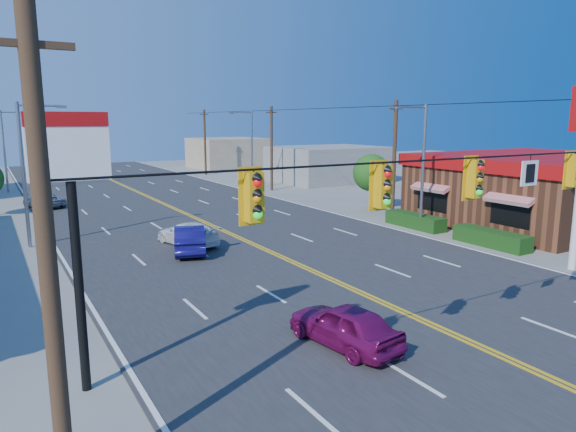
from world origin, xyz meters
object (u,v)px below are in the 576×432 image
car_magenta (344,327)px  car_blue (189,240)px  pizza_hut_sign (72,195)px  car_white (188,235)px  kfc (537,189)px  car_silver (44,201)px  signal_span (499,195)px

car_magenta → car_blue: 13.61m
pizza_hut_sign → car_white: (7.75, 13.76, -4.53)m
kfc → car_blue: (-23.62, 4.21, -1.65)m
car_magenta → car_white: bearing=-99.7°
car_magenta → pizza_hut_sign: bearing=-19.1°
car_magenta → car_silver: (-5.34, 33.34, -0.11)m
pizza_hut_sign → signal_span: bearing=-20.2°
car_white → car_blue: bearing=59.9°
pizza_hut_sign → car_blue: pizza_hut_sign is taller
signal_span → car_blue: bearing=102.5°
car_blue → car_silver: (-5.22, 19.73, -0.17)m
car_magenta → car_blue: size_ratio=0.90×
car_silver → car_blue: bearing=81.3°
car_blue → car_silver: 20.41m
kfc → pizza_hut_sign: 32.04m
car_magenta → car_blue: (-0.12, 13.61, 0.05)m
car_magenta → car_white: size_ratio=0.89×
kfc → car_blue: bearing=169.9°
kfc → car_magenta: size_ratio=4.10×
car_silver → pizza_hut_sign: bearing=62.8°
kfc → car_silver: bearing=140.3°
car_magenta → car_white: car_magenta is taller
car_magenta → car_silver: bearing=-89.3°
pizza_hut_sign → car_white: size_ratio=1.54×
car_blue → car_white: 1.62m
signal_span → car_magenta: size_ratio=6.11×
car_blue → car_magenta: bearing=109.1°
car_blue → pizza_hut_sign: bearing=77.7°
signal_span → kfc: size_ratio=1.49×
kfc → car_blue: size_ratio=3.67×
pizza_hut_sign → car_blue: 14.90m
car_blue → signal_span: bearing=121.1°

